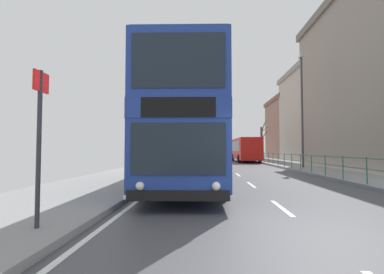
# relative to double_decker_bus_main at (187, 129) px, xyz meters

# --- Properties ---
(ground) EXTENTS (15.80, 140.00, 0.20)m
(ground) POSITION_rel_double_decker_bus_main_xyz_m (2.02, -6.74, -2.33)
(ground) COLOR #46464B
(double_decker_bus_main) EXTENTS (2.90, 10.48, 4.53)m
(double_decker_bus_main) POSITION_rel_double_decker_bus_main_xyz_m (0.00, 0.00, 0.00)
(double_decker_bus_main) COLOR navy
(double_decker_bus_main) RESTS_ON ground
(background_bus_far_lane) EXTENTS (2.78, 9.92, 2.90)m
(background_bus_far_lane) POSITION_rel_double_decker_bus_main_xyz_m (5.79, 24.11, -0.77)
(background_bus_far_lane) COLOR red
(background_bus_far_lane) RESTS_ON ground
(pedestrian_railing_far_kerb) EXTENTS (0.05, 34.96, 1.07)m
(pedestrian_railing_far_kerb) POSITION_rel_double_decker_bus_main_xyz_m (7.19, 7.69, -1.51)
(pedestrian_railing_far_kerb) COLOR #236B4C
(pedestrian_railing_far_kerb) RESTS_ON ground
(bus_stop_sign_near) EXTENTS (0.08, 0.44, 2.77)m
(bus_stop_sign_near) POSITION_rel_double_decker_bus_main_xyz_m (-2.15, -6.76, -0.53)
(bus_stop_sign_near) COLOR #2D2D33
(bus_stop_sign_near) RESTS_ON ground
(street_lamp_far_side) EXTENTS (0.28, 0.60, 8.77)m
(street_lamp_far_side) POSITION_rel_double_decker_bus_main_xyz_m (8.31, 10.47, 2.78)
(street_lamp_far_side) COLOR #38383D
(street_lamp_far_side) RESTS_ON ground
(bare_tree_far_00) EXTENTS (1.21, 1.90, 5.79)m
(bare_tree_far_00) POSITION_rel_double_decker_bus_main_xyz_m (8.80, 28.63, 0.29)
(bare_tree_far_00) COLOR brown
(bare_tree_far_00) RESTS_ON ground
(background_building_01) EXTENTS (11.76, 16.84, 12.54)m
(background_building_01) POSITION_rel_double_decker_bus_main_xyz_m (18.19, 25.33, 3.93)
(background_building_01) COLOR #B2A899
(background_building_01) RESTS_ON ground
(background_building_02) EXTENTS (11.02, 11.98, 10.58)m
(background_building_02) POSITION_rel_double_decker_bus_main_xyz_m (17.97, 38.85, 2.95)
(background_building_02) COLOR #936656
(background_building_02) RESTS_ON ground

